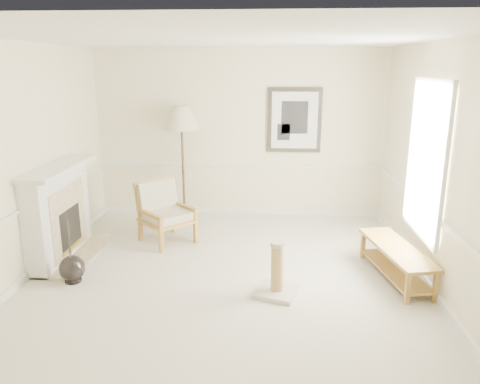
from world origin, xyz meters
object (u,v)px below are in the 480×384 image
object	(u,v)px
floor_vase	(72,269)
scratching_post	(277,278)
armchair	(163,209)
bench	(396,257)
floor_lamp	(181,121)

from	to	relation	value
floor_vase	scratching_post	world-z (taller)	floor_vase
floor_vase	armchair	distance (m)	1.75
bench	scratching_post	distance (m)	1.60
floor_lamp	bench	world-z (taller)	floor_lamp
floor_vase	scratching_post	size ratio (longest dim) A/B	1.43
floor_lamp	floor_vase	bearing A→B (deg)	-110.17
floor_vase	floor_lamp	size ratio (longest dim) A/B	0.48
floor_vase	floor_lamp	distance (m)	3.14
bench	scratching_post	size ratio (longest dim) A/B	2.31
armchair	floor_lamp	size ratio (longest dim) A/B	0.51
floor_lamp	bench	distance (m)	4.05
armchair	scratching_post	world-z (taller)	armchair
floor_vase	scratching_post	bearing A→B (deg)	-3.70
armchair	floor_lamp	bearing A→B (deg)	38.89
bench	armchair	bearing A→B (deg)	160.61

